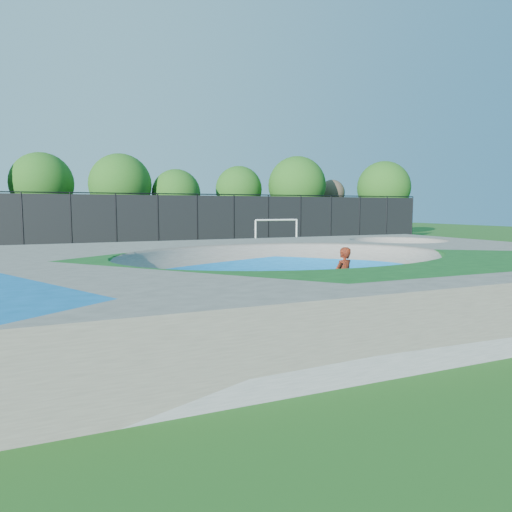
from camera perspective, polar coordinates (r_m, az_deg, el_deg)
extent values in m
plane|color=#1C5116|center=(14.91, 3.72, -5.36)|extent=(120.00, 120.00, 0.00)
cube|color=gray|center=(14.78, 3.74, -2.51)|extent=(22.00, 14.00, 1.50)
imported|color=#AB2D0D|center=(13.33, 10.84, -2.82)|extent=(0.76, 0.60, 1.83)
cube|color=black|center=(13.49, 10.76, -6.55)|extent=(0.81, 0.48, 0.05)
cylinder|color=white|center=(31.30, -0.04, 2.57)|extent=(0.12, 0.12, 2.12)
cylinder|color=white|center=(32.67, 5.09, 2.69)|extent=(0.12, 0.12, 2.12)
cylinder|color=white|center=(31.90, 2.59, 4.53)|extent=(3.17, 0.12, 0.12)
cylinder|color=black|center=(34.14, -27.16, 3.78)|extent=(0.09, 0.09, 4.00)
cylinder|color=black|center=(34.06, -22.11, 3.99)|extent=(0.09, 0.09, 4.00)
cylinder|color=black|center=(34.24, -17.07, 4.18)|extent=(0.09, 0.09, 4.00)
cylinder|color=black|center=(34.69, -12.13, 4.33)|extent=(0.09, 0.09, 4.00)
cylinder|color=black|center=(35.38, -7.34, 4.44)|extent=(0.09, 0.09, 4.00)
cylinder|color=black|center=(36.31, -2.77, 4.52)|extent=(0.09, 0.09, 4.00)
cylinder|color=black|center=(37.46, 1.55, 4.57)|extent=(0.09, 0.09, 4.00)
cylinder|color=black|center=(38.80, 5.60, 4.59)|extent=(0.09, 0.09, 4.00)
cylinder|color=black|center=(40.33, 9.35, 4.60)|extent=(0.09, 0.09, 4.00)
cylinder|color=black|center=(42.01, 12.82, 4.58)|extent=(0.09, 0.09, 4.00)
cylinder|color=black|center=(43.83, 16.01, 4.55)|extent=(0.09, 0.09, 4.00)
cylinder|color=black|center=(45.78, 18.94, 4.51)|extent=(0.09, 0.09, 4.00)
cube|color=black|center=(34.69, -12.13, 4.33)|extent=(48.00, 0.03, 3.80)
cylinder|color=black|center=(34.69, -12.20, 7.63)|extent=(48.00, 0.08, 0.08)
cylinder|color=#453322|center=(40.08, -24.99, 3.46)|extent=(0.44, 0.44, 3.10)
sphere|color=#1F5516|center=(40.10, -25.20, 8.25)|extent=(4.80, 4.80, 4.80)
cylinder|color=#453322|center=(38.50, -16.45, 3.59)|extent=(0.44, 0.44, 2.96)
sphere|color=#1F5516|center=(38.52, -16.59, 8.55)|extent=(4.93, 4.93, 4.93)
cylinder|color=#453322|center=(39.11, -9.87, 3.55)|extent=(0.44, 0.44, 2.65)
sphere|color=#1F5516|center=(39.10, -9.94, 7.71)|extent=(4.04, 4.04, 4.04)
cylinder|color=#453322|center=(42.47, -2.14, 4.10)|extent=(0.44, 0.44, 3.05)
sphere|color=#1F5516|center=(42.48, -2.16, 8.32)|extent=(4.27, 4.27, 4.27)
cylinder|color=#453322|center=(42.99, 5.09, 4.10)|extent=(0.44, 0.44, 3.05)
sphere|color=#1F5516|center=(43.02, 5.14, 8.79)|extent=(5.34, 5.34, 5.34)
cylinder|color=#453322|center=(47.04, 9.40, 4.41)|extent=(0.44, 0.44, 3.39)
sphere|color=brown|center=(47.05, 9.46, 7.82)|extent=(2.60, 2.60, 2.60)
cylinder|color=#453322|center=(49.50, 15.55, 4.12)|extent=(0.44, 0.44, 3.00)
sphere|color=#1F5516|center=(49.52, 15.67, 8.22)|extent=(5.44, 5.44, 5.44)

